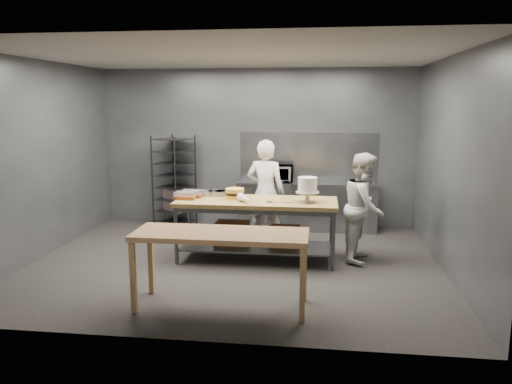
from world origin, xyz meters
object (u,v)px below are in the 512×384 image
chef_right (364,207)px  layer_cake (235,194)px  chef_behind (266,193)px  microwave (278,173)px  frosted_cake_stand (308,186)px  near_counter (221,239)px  work_table (256,222)px  speed_rack (174,182)px

chef_right → layer_cake: size_ratio=5.91×
chef_behind → microwave: 1.15m
frosted_cake_stand → near_counter: bearing=-118.0°
work_table → near_counter: size_ratio=1.20×
speed_rack → chef_right: size_ratio=1.07×
near_counter → frosted_cake_stand: 2.02m
microwave → work_table: bearing=-95.0°
near_counter → chef_right: size_ratio=1.22×
work_table → speed_rack: speed_rack is taller
chef_behind → chef_right: (1.56, -0.65, -0.07)m
work_table → near_counter: 1.87m
near_counter → microwave: size_ratio=3.69×
near_counter → chef_right: bearing=48.5°
near_counter → chef_behind: bearing=85.2°
chef_right → microwave: 2.31m
work_table → frosted_cake_stand: bearing=-6.6°
microwave → layer_cake: (-0.49, -1.90, -0.05)m
work_table → near_counter: work_table is taller
frosted_cake_stand → layer_cake: size_ratio=1.34×
chef_behind → microwave: bearing=-84.8°
speed_rack → microwave: size_ratio=3.23×
near_counter → layer_cake: 1.91m
near_counter → chef_behind: 2.68m
near_counter → microwave: microwave is taller
chef_behind → layer_cake: size_ratio=6.41×
chef_behind → near_counter: bearing=95.9°
speed_rack → layer_cake: size_ratio=6.34×
work_table → chef_right: bearing=5.9°
chef_behind → frosted_cake_stand: (0.71, -0.91, 0.27)m
frosted_cake_stand → chef_right: bearing=16.8°
chef_right → frosted_cake_stand: size_ratio=4.40×
near_counter → speed_rack: size_ratio=1.14×
chef_right → microwave: chef_right is taller
work_table → frosted_cake_stand: (0.77, -0.09, 0.59)m
microwave → layer_cake: size_ratio=1.96×
frosted_cake_stand → layer_cake: frosted_cake_stand is taller
work_table → frosted_cake_stand: size_ratio=6.47×
speed_rack → layer_cake: (1.49, -1.82, 0.14)m
layer_cake → near_counter: bearing=-85.2°
near_counter → speed_rack: 4.07m
microwave → chef_right: bearing=-50.9°
frosted_cake_stand → layer_cake: bearing=173.0°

